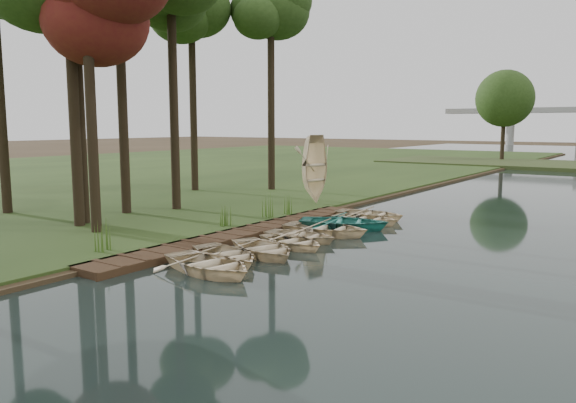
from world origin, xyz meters
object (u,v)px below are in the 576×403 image
Objects in this scene: boardwalk at (246,233)px; rowboat_1 at (226,252)px; rowboat_2 at (264,246)px; rowboat_0 at (209,261)px; stored_rowboat at (315,196)px.

rowboat_1 reaches higher than boardwalk.
rowboat_2 is (0.49, 1.48, 0.00)m from rowboat_1.
rowboat_0 is 0.95× the size of stored_rowboat.
rowboat_2 is at bearing -41.35° from boardwalk.
rowboat_1 is at bearing -59.47° from boardwalk.
stored_rowboat reaches higher than rowboat_0.
boardwalk is 4.76× the size of rowboat_2.
boardwalk is at bearing -156.52° from stored_rowboat.
rowboat_2 is at bearing 10.88° from rowboat_0.
stored_rowboat reaches higher than rowboat_1.
boardwalk is 6.08m from rowboat_0.
stored_rowboat reaches higher than rowboat_2.
boardwalk is 4.36× the size of rowboat_0.
rowboat_1 is 1.56m from rowboat_2.
rowboat_0 reaches higher than rowboat_2.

